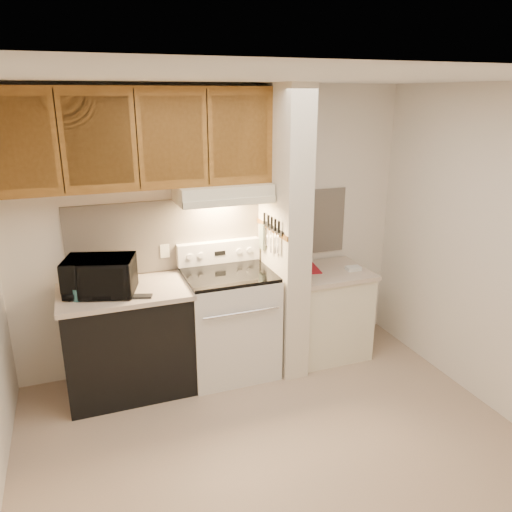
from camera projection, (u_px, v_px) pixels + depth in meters
floor at (279, 449)px, 3.55m from camera, size 3.60×3.60×0.00m
ceiling at (285, 77)px, 2.78m from camera, size 3.60×3.60×0.00m
wall_back at (216, 229)px, 4.50m from camera, size 3.60×2.50×0.02m
wall_right at (501, 256)px, 3.76m from camera, size 0.02×3.00×2.50m
backsplash at (217, 231)px, 4.50m from camera, size 2.60×0.02×0.63m
range_body at (229, 324)px, 4.44m from camera, size 0.76×0.65×0.92m
oven_window at (241, 335)px, 4.15m from camera, size 0.50×0.01×0.30m
oven_handle at (242, 313)px, 4.04m from camera, size 0.65×0.02×0.02m
cooktop at (228, 274)px, 4.29m from camera, size 0.74×0.64×0.03m
range_backguard at (219, 252)px, 4.51m from camera, size 0.76×0.08×0.20m
range_display at (220, 253)px, 4.47m from camera, size 0.10×0.01×0.04m
range_knob_left_outer at (190, 257)px, 4.38m from camera, size 0.05×0.02×0.05m
range_knob_left_inner at (201, 255)px, 4.41m from camera, size 0.05×0.02×0.05m
range_knob_right_inner at (239, 251)px, 4.53m from camera, size 0.05×0.02×0.05m
range_knob_right_outer at (249, 250)px, 4.56m from camera, size 0.05×0.02×0.05m
dishwasher_front at (129, 342)px, 4.17m from camera, size 1.00×0.63×0.87m
left_countertop at (124, 292)px, 4.02m from camera, size 1.04×0.67×0.04m
spoon_rest at (137, 296)px, 3.86m from camera, size 0.24×0.14×0.02m
teal_jar at (78, 294)px, 3.80m from camera, size 0.11×0.11×0.10m
outlet at (165, 251)px, 4.37m from camera, size 0.08×0.01×0.12m
microwave at (100, 276)px, 3.90m from camera, size 0.61×0.49×0.29m
partition_pillar at (284, 233)px, 4.36m from camera, size 0.22×0.70×2.50m
pillar_trim at (271, 229)px, 4.31m from camera, size 0.01×0.70×0.04m
knife_strip at (273, 228)px, 4.25m from camera, size 0.02×0.42×0.04m
knife_blade_a at (278, 244)px, 4.15m from camera, size 0.01×0.03×0.16m
knife_handle_a at (279, 227)px, 4.09m from camera, size 0.02×0.02×0.10m
knife_blade_b at (275, 243)px, 4.21m from camera, size 0.01×0.04×0.18m
knife_handle_b at (275, 225)px, 4.16m from camera, size 0.02×0.02×0.10m
knife_blade_c at (271, 242)px, 4.29m from camera, size 0.01×0.04×0.20m
knife_handle_c at (272, 223)px, 4.23m from camera, size 0.02×0.02×0.10m
knife_blade_d at (268, 237)px, 4.36m from camera, size 0.01×0.04×0.16m
knife_handle_d at (269, 221)px, 4.30m from camera, size 0.02×0.02×0.10m
knife_blade_e at (264, 236)px, 4.43m from camera, size 0.01×0.04×0.18m
knife_handle_e at (264, 218)px, 4.38m from camera, size 0.02×0.02×0.10m
oven_mitt at (262, 237)px, 4.49m from camera, size 0.03×0.09×0.23m
right_cab_base at (326, 314)px, 4.77m from camera, size 0.70×0.60×0.81m
right_countertop at (328, 272)px, 4.64m from camera, size 0.74×0.64×0.04m
red_folder at (306, 269)px, 4.66m from camera, size 0.27×0.34×0.01m
white_box at (353, 268)px, 4.63m from camera, size 0.14×0.09×0.04m
range_hood at (222, 192)px, 4.19m from camera, size 0.78×0.44×0.15m
hood_lip at (230, 202)px, 4.02m from camera, size 0.78×0.04×0.06m
upper_cabinets at (134, 138)px, 3.86m from camera, size 2.18×0.33×0.77m
cab_door_a at (17, 144)px, 3.45m from camera, size 0.46×0.01×0.63m
cab_gap_a at (59, 142)px, 3.54m from camera, size 0.01×0.01×0.73m
cab_door_b at (99, 141)px, 3.63m from camera, size 0.46×0.01×0.63m
cab_gap_b at (137, 140)px, 3.72m from camera, size 0.01×0.01×0.73m
cab_door_c at (173, 139)px, 3.81m from camera, size 0.46×0.01×0.63m
cab_gap_c at (208, 138)px, 3.90m from camera, size 0.01×0.01×0.73m
cab_door_d at (241, 137)px, 3.99m from camera, size 0.46×0.01×0.63m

